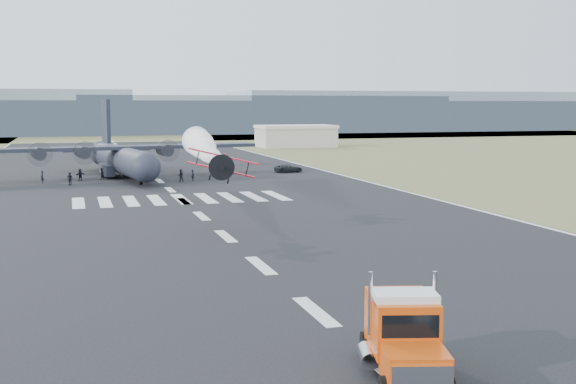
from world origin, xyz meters
name	(u,v)px	position (x,y,z in m)	size (l,w,h in m)	color
ground	(316,311)	(0.00, 0.00, 0.00)	(500.00, 500.00, 0.00)	black
scrub_far	(107,137)	(0.00, 230.00, 0.00)	(500.00, 80.00, 0.00)	olive
runway_markings	(170,190)	(0.00, 60.00, 0.01)	(60.00, 260.00, 0.01)	silver
ridge_seg_d	(102,117)	(0.00, 260.00, 6.50)	(150.00, 50.00, 13.00)	gray
ridge_seg_e	(261,114)	(65.00, 260.00, 7.50)	(150.00, 50.00, 15.00)	gray
ridge_seg_f	(401,111)	(130.00, 260.00, 8.50)	(150.00, 50.00, 17.00)	gray
ridge_seg_g	(525,115)	(195.00, 260.00, 6.50)	(150.00, 50.00, 13.00)	gray
hangar_right	(296,136)	(46.00, 150.00, 3.01)	(20.50, 12.50, 5.90)	#ACA699
semi_truck	(404,336)	(0.28, -10.35, 1.83)	(4.47, 8.50, 3.73)	black
aerobatic_biplane	(222,165)	(0.20, 26.04, 6.06)	(6.24, 5.71, 3.09)	red
smoke_trail	(201,144)	(3.47, 55.52, 6.32)	(6.11, 36.32, 3.97)	white
transport_aircraft	(121,157)	(-4.97, 80.03, 3.17)	(42.59, 34.94, 12.29)	black
support_vehicle	(289,168)	(22.67, 79.79, 0.67)	(2.21, 4.80, 1.33)	black
crew_a	(42,177)	(-16.73, 73.86, 0.89)	(0.65, 0.53, 1.78)	black
crew_b	(101,174)	(-8.23, 76.85, 0.87)	(0.85, 0.52, 1.74)	black
crew_c	(123,173)	(-5.04, 76.03, 0.94)	(1.21, 0.56, 1.88)	black
crew_d	(70,179)	(-12.88, 69.82, 0.92)	(1.08, 0.55, 1.84)	black
crew_e	(152,173)	(-0.74, 75.44, 0.95)	(0.92, 0.57, 1.89)	black
crew_f	(80,175)	(-11.36, 75.57, 0.90)	(1.67, 0.54, 1.80)	black
crew_g	(193,175)	(4.84, 70.66, 0.85)	(0.62, 0.51, 1.70)	black
crew_h	(181,176)	(2.82, 69.55, 0.95)	(0.92, 0.57, 1.89)	black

